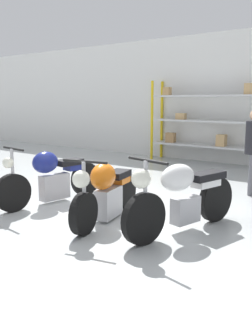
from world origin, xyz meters
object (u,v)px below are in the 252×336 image
Objects in this scene: motorcycle_blue at (52,177)px; motorcycle_white at (182,194)px; motorcycle_orange at (106,191)px; shelving_rack at (218,121)px.

motorcycle_white reaches higher than motorcycle_blue.
motorcycle_orange is 0.93× the size of motorcycle_white.
shelving_rack reaches higher than motorcycle_orange.
motorcycle_blue reaches higher than motorcycle_orange.
motorcycle_white is (1.89, -5.41, -0.67)m from shelving_rack.
shelving_rack is 5.74m from motorcycle_orange.
shelving_rack is at bearing -179.46° from motorcycle_blue.
motorcycle_white is (2.50, 0.05, 0.06)m from motorcycle_blue.
motorcycle_orange is at bearing 89.62° from motorcycle_blue.
motorcycle_orange is at bearing -82.24° from shelving_rack.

